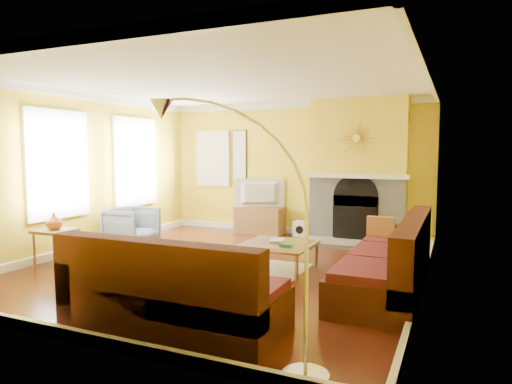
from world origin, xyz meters
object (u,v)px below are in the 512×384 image
at_px(sectional_sofa, 280,253).
at_px(armchair, 132,227).
at_px(side_table, 55,248).
at_px(media_console, 260,220).
at_px(coffee_table, 277,257).
at_px(arc_lamp, 236,235).

bearing_deg(sectional_sofa, armchair, 158.83).
bearing_deg(side_table, armchair, 85.48).
bearing_deg(media_console, side_table, -114.64).
distance_m(sectional_sofa, coffee_table, 0.93).
xyz_separation_m(side_table, arc_lamp, (3.89, -1.77, 0.79)).
distance_m(coffee_table, media_console, 2.96).
distance_m(armchair, arc_lamp, 5.10).
distance_m(sectional_sofa, media_console, 3.86).
height_order(sectional_sofa, media_console, sectional_sofa).
bearing_deg(arc_lamp, coffee_table, 105.07).
height_order(sectional_sofa, coffee_table, sectional_sofa).
relative_size(sectional_sofa, armchair, 5.05).
height_order(coffee_table, side_table, side_table).
height_order(sectional_sofa, side_table, sectional_sofa).
xyz_separation_m(coffee_table, side_table, (-3.11, -1.11, 0.08)).
height_order(media_console, armchair, armchair).
bearing_deg(media_console, coffee_table, -61.66).
relative_size(coffee_table, armchair, 1.29).
height_order(side_table, arc_lamp, arc_lamp).
relative_size(side_table, arc_lamp, 0.26).
distance_m(side_table, arc_lamp, 4.35).
relative_size(armchair, side_table, 1.41).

